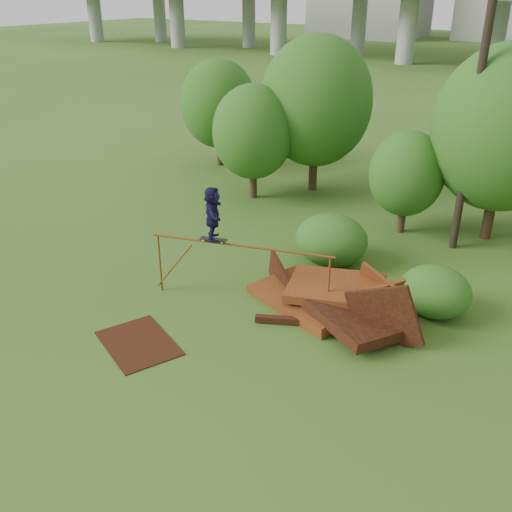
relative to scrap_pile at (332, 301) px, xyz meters
The scene contains 14 objects.
ground 3.12m from the scrap_pile, 115.47° to the right, with size 240.00×240.00×0.00m, color #2D5116.
scrap_pile is the anchor object (origin of this frame).
grind_rail 2.96m from the scrap_pile, 159.63° to the right, with size 5.36×1.68×1.91m.
skateboard 3.90m from the scrap_pile, 160.44° to the right, with size 0.84×0.45×0.08m.
skater 4.30m from the scrap_pile, 160.44° to the right, with size 1.48×0.47×1.60m, color #151239.
flat_plate 5.63m from the scrap_pile, 129.58° to the right, with size 2.32×1.66×0.03m, color #32150A.
tree_0 10.69m from the scrap_pile, 136.86° to the left, with size 3.56×3.56×5.03m.
tree_1 11.80m from the scrap_pile, 121.55° to the left, with size 4.99×4.99×6.94m.
tree_2 7.27m from the scrap_pile, 94.54° to the left, with size 2.82×2.82×3.97m.
tree_3 9.35m from the scrap_pile, 73.96° to the left, with size 5.13×5.13×7.12m.
tree_6 16.08m from the scrap_pile, 138.99° to the left, with size 3.92×3.92×5.48m.
shrub_left 3.40m from the scrap_pile, 117.65° to the left, with size 2.51×2.32×1.74m, color #185416.
shrub_right 2.98m from the scrap_pile, 33.00° to the left, with size 2.08×1.91×1.48m, color #185416.
utility_pole 8.15m from the scrap_pile, 76.54° to the left, with size 1.40×0.28×9.51m.
Camera 1 is at (7.53, -10.43, 8.74)m, focal length 40.00 mm.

